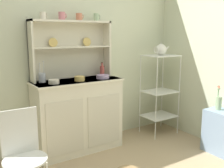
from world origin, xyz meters
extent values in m
cube|color=beige|center=(0.00, 1.62, 1.25)|extent=(3.84, 0.05, 2.50)
cube|color=silver|center=(-0.02, 1.37, 0.45)|extent=(1.07, 0.42, 0.91)
cube|color=beige|center=(-0.28, 1.16, 0.41)|extent=(0.45, 0.01, 0.64)
cube|color=beige|center=(0.24, 1.16, 0.41)|extent=(0.45, 0.01, 0.64)
cube|color=#EEE6CE|center=(-0.02, 1.37, 0.90)|extent=(1.10, 0.45, 0.02)
cube|color=beige|center=(-0.02, 1.57, 1.27)|extent=(1.03, 0.02, 0.72)
cube|color=silver|center=(-0.52, 1.49, 1.27)|extent=(0.02, 0.18, 0.72)
cube|color=silver|center=(0.48, 1.49, 1.27)|extent=(0.02, 0.18, 0.72)
cube|color=silver|center=(-0.02, 1.49, 1.30)|extent=(0.99, 0.16, 0.02)
cube|color=silver|center=(-0.02, 1.49, 1.61)|extent=(1.03, 0.18, 0.02)
cylinder|color=#DBB760|center=(-0.25, 1.53, 1.36)|extent=(0.11, 0.03, 0.11)
cylinder|color=#DBB760|center=(0.21, 1.53, 1.36)|extent=(0.11, 0.03, 0.11)
cylinder|color=silver|center=(1.02, 1.08, 0.58)|extent=(0.01, 0.01, 1.17)
cylinder|color=silver|center=(1.46, 1.08, 0.58)|extent=(0.01, 0.01, 1.17)
cylinder|color=silver|center=(1.02, 1.43, 0.58)|extent=(0.01, 0.01, 1.17)
cylinder|color=silver|center=(1.46, 1.43, 0.58)|extent=(0.01, 0.01, 1.17)
cube|color=silver|center=(1.24, 1.25, 1.16)|extent=(0.46, 0.37, 0.01)
cube|color=silver|center=(1.24, 1.25, 0.64)|extent=(0.46, 0.37, 0.01)
cube|color=silver|center=(1.24, 1.25, 0.27)|extent=(0.46, 0.37, 0.01)
cylinder|color=white|center=(-0.89, 0.54, 0.45)|extent=(0.36, 0.36, 0.02)
cube|color=white|center=(-0.89, 0.68, 0.65)|extent=(0.31, 0.02, 0.40)
cylinder|color=silver|center=(-0.37, 1.49, 1.67)|extent=(0.07, 0.07, 0.08)
torus|color=silver|center=(-0.32, 1.49, 1.67)|extent=(0.01, 0.05, 0.05)
cylinder|color=#D17A84|center=(-0.14, 1.49, 1.67)|extent=(0.08, 0.08, 0.09)
torus|color=#D17A84|center=(-0.09, 1.49, 1.68)|extent=(0.01, 0.05, 0.05)
cylinder|color=#C67556|center=(0.08, 1.49, 1.67)|extent=(0.08, 0.08, 0.09)
torus|color=#C67556|center=(0.13, 1.49, 1.67)|extent=(0.01, 0.05, 0.05)
cylinder|color=#9EB78E|center=(0.32, 1.49, 1.67)|extent=(0.06, 0.06, 0.09)
torus|color=#9EB78E|center=(0.37, 1.49, 1.68)|extent=(0.01, 0.05, 0.05)
cylinder|color=silver|center=(-0.34, 1.29, 0.93)|extent=(0.12, 0.12, 0.05)
cylinder|color=#DBB760|center=(-0.02, 1.29, 0.94)|extent=(0.12, 0.12, 0.06)
cylinder|color=#B79ECC|center=(0.30, 1.29, 0.93)|extent=(0.16, 0.16, 0.05)
cylinder|color=#B74C47|center=(0.39, 1.45, 0.98)|extent=(0.06, 0.06, 0.14)
cylinder|color=#B74C47|center=(0.39, 1.45, 1.07)|extent=(0.03, 0.03, 0.04)
cylinder|color=#4C382D|center=(0.39, 1.45, 1.09)|extent=(0.03, 0.03, 0.01)
cylinder|color=#B2B7C6|center=(-0.43, 1.45, 0.96)|extent=(0.08, 0.08, 0.11)
cylinder|color=silver|center=(-0.40, 1.44, 1.05)|extent=(0.01, 0.04, 0.19)
ellipsoid|color=silver|center=(-0.40, 1.44, 1.15)|extent=(0.02, 0.01, 0.01)
cylinder|color=silver|center=(-0.45, 1.46, 1.04)|extent=(0.02, 0.02, 0.17)
ellipsoid|color=silver|center=(-0.45, 1.46, 1.13)|extent=(0.02, 0.01, 0.01)
sphere|color=white|center=(1.24, 1.25, 1.24)|extent=(0.16, 0.16, 0.16)
sphere|color=silver|center=(1.24, 1.25, 1.33)|extent=(0.02, 0.02, 0.02)
cylinder|color=white|center=(1.35, 1.25, 1.26)|extent=(0.09, 0.02, 0.07)
torus|color=white|center=(1.15, 1.25, 1.24)|extent=(0.01, 0.10, 0.10)
cylinder|color=#9EB78E|center=(1.44, 0.41, 0.62)|extent=(0.07, 0.07, 0.17)
cylinder|color=#4C844C|center=(1.43, 0.42, 0.76)|extent=(0.00, 0.01, 0.15)
sphere|color=#C67556|center=(1.43, 0.42, 0.83)|extent=(0.03, 0.03, 0.03)
cylinder|color=#4C844C|center=(1.43, 0.41, 0.75)|extent=(0.00, 0.01, 0.12)
sphere|color=#9EB78E|center=(1.43, 0.41, 0.80)|extent=(0.04, 0.04, 0.04)
cylinder|color=#4C844C|center=(1.43, 0.41, 0.75)|extent=(0.00, 0.01, 0.13)
sphere|color=#C67556|center=(1.43, 0.41, 0.82)|extent=(0.03, 0.03, 0.03)
camera|label=1|loc=(-1.35, -1.51, 1.47)|focal=41.87mm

